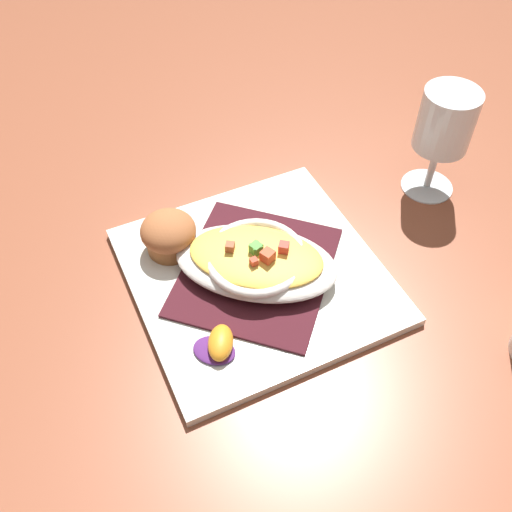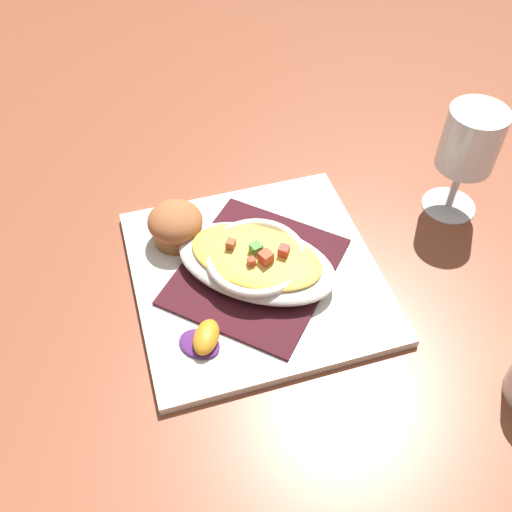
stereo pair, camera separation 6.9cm
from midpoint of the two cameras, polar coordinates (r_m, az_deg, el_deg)
The scene contains 7 objects.
ground_plane at distance 0.72m, azimuth 2.73°, elevation -2.34°, with size 2.60×2.60×0.00m, color brown.
square_plate at distance 0.72m, azimuth 2.75°, elevation -2.04°, with size 0.30×0.30×0.01m, color white.
folded_napkin at distance 0.71m, azimuth 2.77°, elevation -1.63°, with size 0.17×0.20×0.00m, color #41161E.
gratin_dish at distance 0.70m, azimuth 2.84°, elevation -0.54°, with size 0.22×0.23×0.05m.
muffin at distance 0.73m, azimuth -5.23°, elevation 2.94°, with size 0.07×0.07×0.05m.
orange_garnish at distance 0.65m, azimuth -2.03°, elevation -8.32°, with size 0.06×0.06×0.02m.
stemmed_glass at distance 0.80m, azimuth 22.58°, elevation 9.85°, with size 0.07×0.07×0.16m.
Camera 2 is at (0.42, -0.16, 0.57)m, focal length 40.81 mm.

